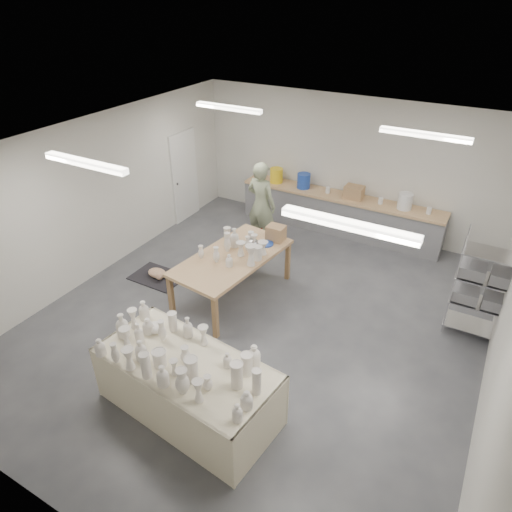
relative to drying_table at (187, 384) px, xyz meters
The scene contains 9 objects.
room 2.75m from the drying_table, 94.97° to the left, with size 8.00×8.02×3.00m.
back_counter 5.83m from the drying_table, 90.95° to the left, with size 4.60×0.60×1.24m.
wire_shelf 4.74m from the drying_table, 48.75° to the left, with size 0.88×0.48×1.80m.
drying_table is the anchor object (origin of this frame).
work_table 2.78m from the drying_table, 106.54° to the left, with size 1.39×2.38×1.23m.
rug 3.39m from the drying_table, 137.10° to the left, with size 1.00×0.70×0.02m, color black.
cat 3.35m from the drying_table, 137.04° to the left, with size 0.44×0.34×0.17m.
potter 4.70m from the drying_table, 106.77° to the left, with size 0.68×0.45×1.87m, color #98A57F.
red_stool 4.93m from the drying_table, 105.86° to the left, with size 0.43×0.43×0.32m.
Camera 1 is at (2.96, -5.40, 4.97)m, focal length 32.00 mm.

